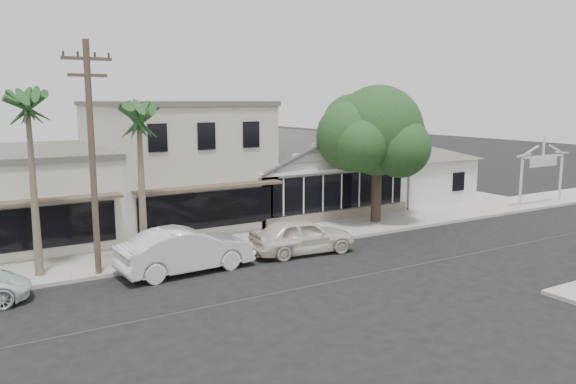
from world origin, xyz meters
TOP-DOWN VIEW (x-y plane):
  - ground at (0.00, 0.00)m, footprint 140.00×140.00m
  - sidewalk_north at (-8.00, 6.75)m, footprint 90.00×3.50m
  - corner_shop at (5.00, 12.47)m, footprint 10.40×8.60m
  - side_cottage at (13.20, 11.50)m, footprint 6.00×6.00m
  - arch_sign at (18.40, 5.30)m, footprint 4.12×0.12m
  - row_building_near at (-3.00, 13.50)m, footprint 8.00×10.00m
  - utility_pole at (-9.00, 5.20)m, footprint 1.80×0.24m
  - car_0 at (-0.40, 4.00)m, footprint 4.93×2.37m
  - car_1 at (-5.82, 4.09)m, footprint 5.52×2.23m
  - shade_tree at (6.33, 7.29)m, footprint 6.87×6.21m
  - palm_east at (-6.88, 6.21)m, footprint 2.92×2.92m
  - palm_mid at (-11.00, 6.11)m, footprint 2.75×2.75m

SIDE VIEW (x-z plane):
  - ground at x=0.00m, z-range 0.00..0.00m
  - sidewalk_north at x=-8.00m, z-range 0.00..0.15m
  - car_0 at x=-0.40m, z-range 0.00..1.62m
  - car_1 at x=-5.82m, z-range 0.00..1.78m
  - side_cottage at x=13.20m, z-range 0.00..3.00m
  - corner_shop at x=5.00m, z-range 0.07..5.17m
  - arch_sign at x=18.40m, z-range 1.18..5.13m
  - row_building_near at x=-3.00m, z-range 0.00..6.50m
  - utility_pole at x=-9.00m, z-range 0.29..9.29m
  - shade_tree at x=6.33m, z-range 1.21..8.83m
  - palm_east at x=-6.88m, z-range 2.50..9.62m
  - palm_mid at x=-11.00m, z-range 2.73..10.31m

